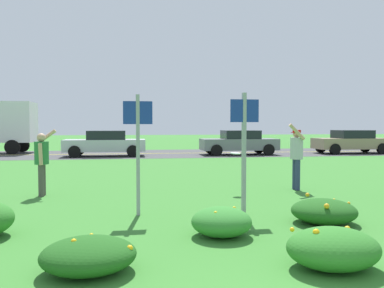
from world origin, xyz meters
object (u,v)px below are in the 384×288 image
car_tan_leftmost (351,142)px  person_catcher_red_cap_gray_shirt (296,153)px  frisbee_white (236,153)px  car_silver_center_right (105,143)px  sign_post_near_path (138,142)px  person_thrower_green_shirt (42,158)px  sign_post_by_roadside (244,141)px  car_gray_center_left (239,142)px

car_tan_leftmost → person_catcher_red_cap_gray_shirt: bearing=-125.9°
frisbee_white → car_tan_leftmost: bearing=49.8°
car_tan_leftmost → car_silver_center_right: 15.05m
sign_post_near_path → car_tan_leftmost: sign_post_near_path is taller
person_catcher_red_cap_gray_shirt → person_thrower_green_shirt: bearing=179.4°
car_tan_leftmost → sign_post_by_roadside: bearing=-126.7°
sign_post_by_roadside → car_tan_leftmost: sign_post_by_roadside is taller
car_gray_center_left → car_silver_center_right: (-7.82, 0.00, 0.00)m
sign_post_by_roadside → car_silver_center_right: bearing=103.1°
car_silver_center_right → sign_post_near_path: bearing=-84.2°
sign_post_near_path → car_gray_center_left: (6.29, 15.16, -0.68)m
frisbee_white → car_gray_center_left: bearing=73.9°
car_tan_leftmost → frisbee_white: bearing=-130.2°
sign_post_by_roadside → car_gray_center_left: sign_post_by_roadside is taller
sign_post_near_path → person_catcher_red_cap_gray_shirt: 4.95m
sign_post_by_roadside → car_tan_leftmost: size_ratio=0.53×
sign_post_near_path → car_silver_center_right: (-1.53, 15.16, -0.68)m
frisbee_white → car_tan_leftmost: size_ratio=0.06×
person_catcher_red_cap_gray_shirt → car_silver_center_right: person_catcher_red_cap_gray_shirt is taller
person_catcher_red_cap_gray_shirt → car_tan_leftmost: bearing=54.1°
car_gray_center_left → person_catcher_red_cap_gray_shirt: bearing=-98.9°
frisbee_white → car_gray_center_left: car_gray_center_left is taller
sign_post_near_path → person_thrower_green_shirt: (-2.31, 2.49, -0.49)m
person_catcher_red_cap_gray_shirt → car_gray_center_left: person_catcher_red_cap_gray_shirt is taller
sign_post_near_path → car_tan_leftmost: bearing=48.3°
frisbee_white → person_catcher_red_cap_gray_shirt: bearing=8.1°
frisbee_white → car_gray_center_left: 13.53m
person_thrower_green_shirt → person_catcher_red_cap_gray_shirt: (6.60, -0.07, 0.07)m
car_gray_center_left → sign_post_near_path: bearing=-112.5°
car_gray_center_left → frisbee_white: bearing=-106.1°
sign_post_by_roadside → car_silver_center_right: sign_post_by_roadside is taller
sign_post_near_path → frisbee_white: bearing=40.5°
frisbee_white → car_tan_leftmost: 17.02m
sign_post_near_path → frisbee_white: 3.35m
sign_post_by_roadside → car_silver_center_right: (-3.58, 15.41, -0.71)m
sign_post_by_roadside → person_catcher_red_cap_gray_shirt: size_ratio=1.32×
person_thrower_green_shirt → car_tan_leftmost: person_thrower_green_shirt is taller
sign_post_near_path → person_thrower_green_shirt: bearing=132.8°
sign_post_near_path → person_catcher_red_cap_gray_shirt: bearing=29.3°
car_gray_center_left → car_silver_center_right: bearing=180.0°
person_thrower_green_shirt → person_catcher_red_cap_gray_shirt: size_ratio=0.92×
person_catcher_red_cap_gray_shirt → car_silver_center_right: 14.02m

